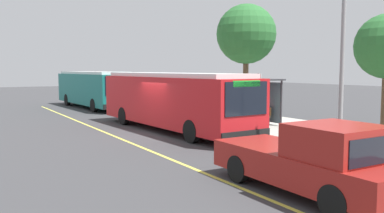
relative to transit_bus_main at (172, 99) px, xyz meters
The scene contains 12 objects.
ground_plane 1.96m from the transit_bus_main, 66.43° to the right, with size 120.00×120.00×0.00m, color #38383A.
sidewalk_curb 5.24m from the transit_bus_main, 84.96° to the left, with size 44.00×6.40×0.15m, color #A8A399.
lane_stripe_center 3.62m from the transit_bus_main, 82.19° to the right, with size 36.00×0.14×0.01m, color #E0D64C.
transit_bus_main is the anchor object (origin of this frame).
transit_bus_second 14.23m from the transit_bus_main, behind, with size 10.93×3.13×2.95m.
pickup_truck 11.48m from the transit_bus_main, 10.17° to the right, with size 5.40×2.05×1.85m.
bus_shelter 4.82m from the transit_bus_main, 79.28° to the left, with size 2.90×1.60×2.48m.
waiting_bench 4.97m from the transit_bus_main, 76.49° to the left, with size 1.60×0.48×0.95m.
route_sign_post 4.45m from the transit_bus_main, 35.67° to the left, with size 0.44×0.08×2.80m.
pedestrian_commuter 3.71m from the transit_bus_main, 83.14° to the left, with size 0.24×0.40×1.69m.
street_tree_upstreet 8.47m from the transit_bus_main, 112.62° to the left, with size 3.88×3.88×7.21m.
utility_pole 8.86m from the transit_bus_main, 17.49° to the left, with size 0.16×0.16×6.40m, color gray.
Camera 1 is at (17.81, -8.65, 3.13)m, focal length 37.92 mm.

